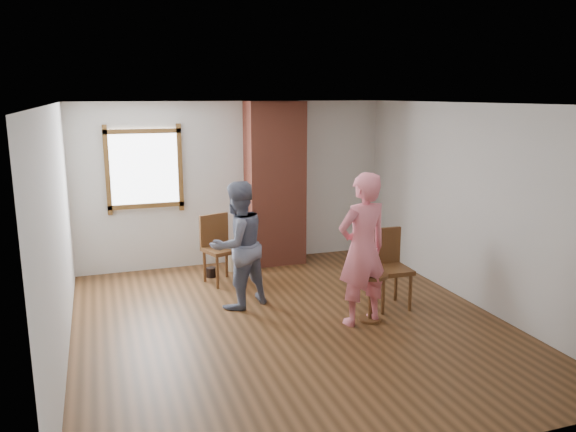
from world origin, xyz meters
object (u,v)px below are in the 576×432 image
at_px(stoneware_crock, 236,256).
at_px(dining_chair_right, 388,263).
at_px(man, 238,245).
at_px(side_table, 371,289).
at_px(dining_chair_left, 219,245).
at_px(person_pink, 363,249).

distance_m(stoneware_crock, dining_chair_right, 2.63).
xyz_separation_m(stoneware_crock, man, (-0.34, -1.54, 0.61)).
bearing_deg(side_table, stoneware_crock, 112.66).
height_order(dining_chair_right, man, man).
bearing_deg(dining_chair_right, side_table, -135.92).
height_order(dining_chair_left, side_table, dining_chair_left).
bearing_deg(dining_chair_left, person_pink, -76.28).
relative_size(stoneware_crock, dining_chair_left, 0.42).
relative_size(stoneware_crock, person_pink, 0.23).
bearing_deg(dining_chair_left, man, -106.59).
height_order(stoneware_crock, dining_chair_left, dining_chair_left).
bearing_deg(dining_chair_right, person_pink, -142.18).
bearing_deg(dining_chair_left, stoneware_crock, 34.24).
relative_size(stoneware_crock, side_table, 0.69).
bearing_deg(person_pink, stoneware_crock, -80.22).
bearing_deg(man, dining_chair_left, -112.43).
xyz_separation_m(stoneware_crock, side_table, (1.06, -2.53, 0.20)).
distance_m(dining_chair_right, side_table, 0.62).
relative_size(dining_chair_left, side_table, 1.65).
bearing_deg(person_pink, dining_chair_right, -153.71).
xyz_separation_m(side_table, person_pink, (-0.14, -0.02, 0.51)).
bearing_deg(side_table, man, 144.74).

